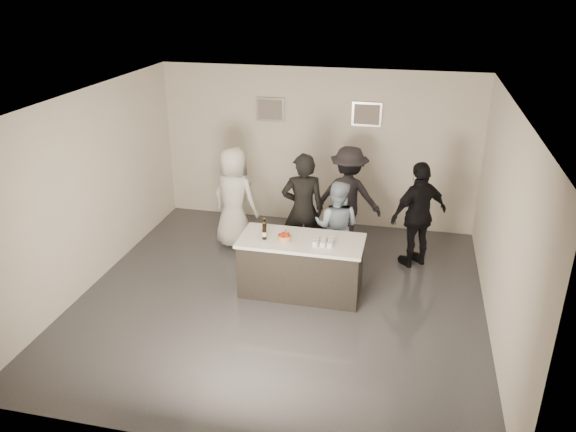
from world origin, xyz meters
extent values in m
plane|color=#3D3D42|center=(0.00, 0.00, 0.00)|extent=(6.00, 6.00, 0.00)
plane|color=white|center=(0.00, 0.00, 3.00)|extent=(6.00, 6.00, 0.00)
cube|color=silver|center=(0.00, 3.00, 1.50)|extent=(6.00, 0.04, 3.00)
cube|color=silver|center=(0.00, -3.00, 1.50)|extent=(6.00, 0.04, 3.00)
cube|color=silver|center=(-3.00, 0.00, 1.50)|extent=(0.04, 6.00, 3.00)
cube|color=silver|center=(3.00, 0.00, 1.50)|extent=(0.04, 6.00, 3.00)
cube|color=#B2B2B7|center=(-0.90, 2.97, 2.20)|extent=(0.54, 0.04, 0.44)
cube|color=#B2B2B7|center=(0.90, 2.97, 2.20)|extent=(0.54, 0.04, 0.44)
cube|color=white|center=(0.26, 0.25, 0.45)|extent=(1.86, 0.86, 0.90)
cylinder|color=#FF5E1A|center=(0.02, 0.16, 0.94)|extent=(0.20, 0.20, 0.08)
cylinder|color=black|center=(-0.32, 0.29, 1.03)|extent=(0.07, 0.07, 0.26)
cylinder|color=black|center=(-0.28, 0.14, 1.03)|extent=(0.07, 0.07, 0.26)
cube|color=gold|center=(0.61, 0.19, 0.94)|extent=(0.30, 0.30, 0.08)
cube|color=pink|center=(-0.02, 0.01, 0.90)|extent=(0.24, 0.08, 0.01)
imported|color=black|center=(0.09, 1.21, 0.97)|extent=(0.80, 0.62, 1.94)
imported|color=#94A9C2|center=(0.67, 1.11, 0.77)|extent=(0.81, 0.66, 1.55)
imported|color=silver|center=(-1.23, 1.62, 0.91)|extent=(1.03, 0.83, 1.82)
imported|color=black|center=(1.95, 1.58, 0.90)|extent=(1.11, 1.00, 1.81)
imported|color=black|center=(0.72, 2.15, 0.91)|extent=(1.22, 0.77, 1.81)
camera|label=1|loc=(1.73, -7.12, 4.52)|focal=35.00mm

